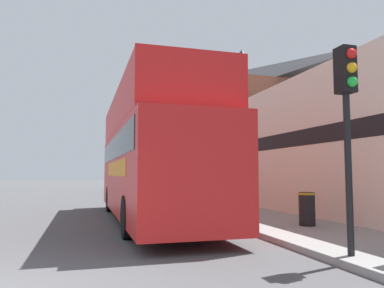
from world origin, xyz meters
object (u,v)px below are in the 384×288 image
Objects in this scene: lamp_post_second at (177,138)px; parked_car_ahead_of_bus at (137,189)px; lamp_post_nearest at (243,103)px; traffic_signal at (347,101)px; litter_bin at (307,208)px; tour_bus at (150,165)px.

parked_car_ahead_of_bus is at bearing 113.67° from lamp_post_second.
lamp_post_nearest reaches higher than parked_car_ahead_of_bus.
traffic_signal is 4.08× the size of litter_bin.
parked_car_ahead_of_bus is 4.71× the size of litter_bin.
parked_car_ahead_of_bus is at bearing 97.32° from lamp_post_nearest.
tour_bus is 2.37× the size of lamp_post_second.
lamp_post_second is 5.17× the size of litter_bin.
litter_bin is (3.78, -3.49, -1.25)m from tour_bus.
lamp_post_nearest is at bearing -85.22° from parked_car_ahead_of_bus.
tour_bus is at bearing 108.51° from traffic_signal.
parked_car_ahead_of_bus is 0.83× the size of lamp_post_nearest.
traffic_signal is 4.42m from litter_bin.
parked_car_ahead_of_bus is 13.19m from litter_bin.
lamp_post_nearest is at bearing -44.64° from tour_bus.
parked_car_ahead_of_bus is 16.61m from traffic_signal.
lamp_post_second reaches higher than tour_bus.
lamp_post_nearest is 3.54m from litter_bin.
parked_car_ahead_of_bus is 1.15× the size of traffic_signal.
lamp_post_nearest is at bearing -90.00° from lamp_post_second.
litter_bin is (2.90, -12.86, -0.04)m from parked_car_ahead_of_bus.
lamp_post_nearest is 5.70× the size of litter_bin.
traffic_signal is 0.72× the size of lamp_post_nearest.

